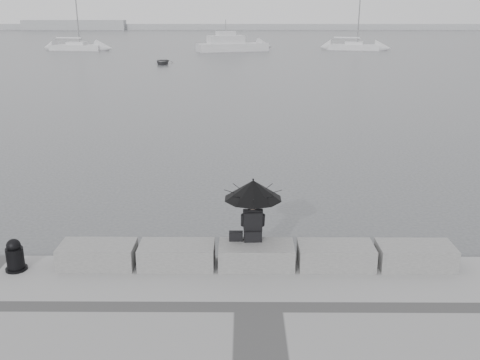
{
  "coord_description": "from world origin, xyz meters",
  "views": [
    {
      "loc": [
        -0.29,
        -10.85,
        5.77
      ],
      "look_at": [
        -0.37,
        3.0,
        1.34
      ],
      "focal_mm": 40.0,
      "sensor_mm": 36.0,
      "label": 1
    }
  ],
  "objects_px": {
    "mooring_bollard": "(15,257)",
    "sailboat_right": "(354,46)",
    "seated_person": "(253,195)",
    "dinghy": "(163,62)",
    "sailboat_left": "(77,47)",
    "motor_cruiser": "(233,45)"
  },
  "relations": [
    {
      "from": "sailboat_right",
      "to": "motor_cruiser",
      "type": "xyz_separation_m",
      "value": [
        -18.0,
        -2.54,
        0.37
      ]
    },
    {
      "from": "seated_person",
      "to": "sailboat_left",
      "type": "bearing_deg",
      "value": 106.35
    },
    {
      "from": "mooring_bollard",
      "to": "motor_cruiser",
      "type": "xyz_separation_m",
      "value": [
        3.25,
        69.01,
        0.09
      ]
    },
    {
      "from": "mooring_bollard",
      "to": "sailboat_left",
      "type": "relative_size",
      "value": 0.06
    },
    {
      "from": "mooring_bollard",
      "to": "sailboat_right",
      "type": "relative_size",
      "value": 0.06
    },
    {
      "from": "sailboat_left",
      "to": "dinghy",
      "type": "relative_size",
      "value": 4.09
    },
    {
      "from": "dinghy",
      "to": "sailboat_right",
      "type": "bearing_deg",
      "value": 40.8
    },
    {
      "from": "mooring_bollard",
      "to": "sailboat_left",
      "type": "height_order",
      "value": "sailboat_left"
    },
    {
      "from": "seated_person",
      "to": "sailboat_left",
      "type": "relative_size",
      "value": 0.11
    },
    {
      "from": "seated_person",
      "to": "motor_cruiser",
      "type": "distance_m",
      "value": 68.55
    },
    {
      "from": "sailboat_left",
      "to": "dinghy",
      "type": "height_order",
      "value": "sailboat_left"
    },
    {
      "from": "seated_person",
      "to": "dinghy",
      "type": "bearing_deg",
      "value": 97.38
    },
    {
      "from": "sailboat_left",
      "to": "sailboat_right",
      "type": "bearing_deg",
      "value": 9.04
    },
    {
      "from": "sailboat_right",
      "to": "motor_cruiser",
      "type": "relative_size",
      "value": 1.23
    },
    {
      "from": "mooring_bollard",
      "to": "dinghy",
      "type": "xyz_separation_m",
      "value": [
        -4.11,
        49.79,
        -0.54
      ]
    },
    {
      "from": "seated_person",
      "to": "motor_cruiser",
      "type": "height_order",
      "value": "motor_cruiser"
    },
    {
      "from": "sailboat_right",
      "to": "dinghy",
      "type": "xyz_separation_m",
      "value": [
        -25.36,
        -21.75,
        -0.26
      ]
    },
    {
      "from": "motor_cruiser",
      "to": "dinghy",
      "type": "bearing_deg",
      "value": -131.73
    },
    {
      "from": "sailboat_left",
      "to": "motor_cruiser",
      "type": "relative_size",
      "value": 1.23
    },
    {
      "from": "sailboat_left",
      "to": "dinghy",
      "type": "distance_m",
      "value": 26.21
    },
    {
      "from": "sailboat_left",
      "to": "dinghy",
      "type": "xyz_separation_m",
      "value": [
        15.7,
        -20.99,
        -0.26
      ]
    },
    {
      "from": "motor_cruiser",
      "to": "mooring_bollard",
      "type": "bearing_deg",
      "value": -113.47
    }
  ]
}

